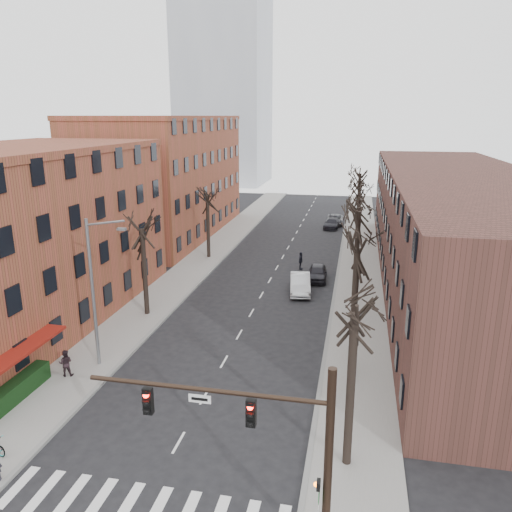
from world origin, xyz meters
The scene contains 25 objects.
ground centered at (0.00, 0.00, 0.00)m, with size 160.00×160.00×0.00m, color black.
sidewalk_left centered at (-8.00, 35.00, 0.07)m, with size 4.00×90.00×0.15m, color gray.
sidewalk_right centered at (8.00, 35.00, 0.07)m, with size 4.00×90.00×0.15m, color gray.
building_left_near centered at (-16.00, 15.00, 6.00)m, with size 12.00×26.00×12.00m, color brown.
building_left_far centered at (-16.00, 44.00, 7.00)m, with size 12.00×28.00×14.00m, color brown.
building_right centered at (16.00, 30.00, 5.00)m, with size 12.00×50.00×10.00m, color #4A2822.
office_tower centered at (-22.00, 95.00, 30.00)m, with size 18.00×18.00×60.00m, color #B2B7BF.
awning_left centered at (-9.40, 6.00, 0.00)m, with size 1.20×7.00×0.15m, color maroon.
hedge centered at (-9.50, 5.00, 0.65)m, with size 0.80×6.00×1.00m, color black.
tree_right_a centered at (7.60, 4.00, 0.00)m, with size 5.20×5.20×10.00m, color black, non-canonical shape.
tree_right_b centered at (7.60, 12.00, 0.00)m, with size 5.20×5.20×10.80m, color black, non-canonical shape.
tree_right_c centered at (7.60, 20.00, 0.00)m, with size 5.20×5.20×11.60m, color black, non-canonical shape.
tree_right_d centered at (7.60, 28.00, 0.00)m, with size 5.20×5.20×10.00m, color black, non-canonical shape.
tree_right_e centered at (7.60, 36.00, 0.00)m, with size 5.20×5.20×10.80m, color black, non-canonical shape.
tree_right_f centered at (7.60, 44.00, 0.00)m, with size 5.20×5.20×11.60m, color black, non-canonical shape.
tree_left_a centered at (-7.60, 18.00, 0.00)m, with size 5.20×5.20×9.50m, color black, non-canonical shape.
tree_left_b centered at (-7.60, 34.00, 0.00)m, with size 5.20×5.20×9.50m, color black, non-canonical shape.
signal_mast_arm centered at (5.45, -1.00, 4.40)m, with size 8.14×0.30×7.20m.
streetlight centered at (-7.03, 10.00, 5.01)m, with size 2.45×0.22×9.03m.
silver_sedan centered at (3.08, 25.35, 0.78)m, with size 1.65×4.73×1.56m, color silver.
parked_car_near centered at (4.25, 29.00, 0.69)m, with size 1.64×4.08×1.39m, color black.
parked_car_mid centered at (4.32, 51.32, 0.65)m, with size 1.81×4.45×1.29m, color black.
parked_car_far centered at (4.56, 53.93, 0.66)m, with size 2.20×4.78×1.33m, color slate.
pedestrian_b centered at (-8.30, 8.31, 0.94)m, with size 0.77×0.60×1.58m, color black.
pedestrian_crossing centered at (2.36, 31.87, 0.88)m, with size 1.03×0.43×1.75m, color black.
Camera 1 is at (7.45, -14.60, 14.46)m, focal length 35.00 mm.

